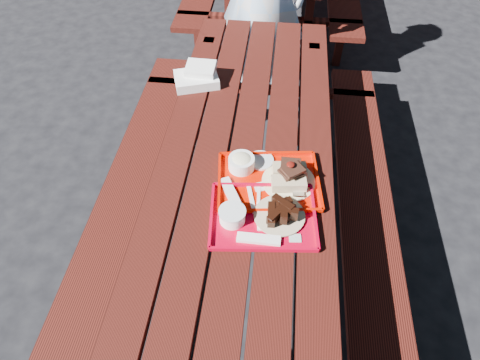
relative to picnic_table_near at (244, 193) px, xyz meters
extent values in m
plane|color=black|center=(0.00, 0.00, -0.56)|extent=(60.00, 60.00, 0.00)
cube|color=#47140D|center=(-0.30, 0.00, 0.17)|extent=(0.14, 2.40, 0.04)
cube|color=#47140D|center=(-0.15, 0.00, 0.17)|extent=(0.14, 2.40, 0.04)
cube|color=#47140D|center=(0.00, 0.00, 0.17)|extent=(0.14, 2.40, 0.04)
cube|color=#47140D|center=(0.15, 0.00, 0.17)|extent=(0.14, 2.40, 0.04)
cube|color=#47140D|center=(0.30, 0.00, 0.17)|extent=(0.14, 2.40, 0.04)
cube|color=#47140D|center=(-0.58, 0.00, -0.13)|extent=(0.25, 2.40, 0.04)
cube|color=#47140D|center=(-0.58, 0.84, -0.35)|extent=(0.06, 0.06, 0.42)
cube|color=#47140D|center=(0.58, 0.00, -0.13)|extent=(0.25, 2.40, 0.04)
cube|color=#47140D|center=(0.58, 0.84, -0.35)|extent=(0.06, 0.06, 0.42)
cube|color=#47140D|center=(-0.30, 0.96, -0.19)|extent=(0.06, 0.06, 0.75)
cube|color=#47140D|center=(0.30, 0.96, -0.19)|extent=(0.06, 0.06, 0.75)
cube|color=#47140D|center=(0.00, 0.96, -0.13)|extent=(1.40, 0.06, 0.04)
cube|color=#47140D|center=(-0.58, 1.96, -0.35)|extent=(0.06, 0.06, 0.42)
cube|color=#47140D|center=(0.58, 1.96, -0.35)|extent=(0.06, 0.06, 0.42)
cube|color=#47140D|center=(-0.30, 1.84, -0.19)|extent=(0.06, 0.06, 0.75)
cube|color=#47140D|center=(0.30, 1.84, -0.19)|extent=(0.06, 0.06, 0.75)
cube|color=#47140D|center=(0.00, 1.84, -0.13)|extent=(1.40, 0.06, 0.04)
cube|color=#C71100|center=(0.11, -0.09, 0.20)|extent=(0.43, 0.35, 0.01)
cube|color=#C71100|center=(0.09, 0.06, 0.21)|extent=(0.39, 0.06, 0.02)
cube|color=#C71100|center=(0.13, -0.25, 0.21)|extent=(0.39, 0.06, 0.02)
cube|color=#C71100|center=(0.30, -0.07, 0.21)|extent=(0.05, 0.30, 0.02)
cube|color=#C71100|center=(-0.09, -0.12, 0.21)|extent=(0.05, 0.30, 0.02)
cylinder|color=beige|center=(0.19, -0.08, 0.20)|extent=(0.21, 0.21, 0.01)
cube|color=tan|center=(0.19, -0.12, 0.23)|extent=(0.14, 0.08, 0.04)
cube|color=tan|center=(0.19, -0.05, 0.23)|extent=(0.14, 0.08, 0.04)
ellipsoid|color=#520E09|center=(0.19, -0.08, 0.31)|extent=(0.03, 0.03, 0.01)
cylinder|color=white|center=(-0.01, -0.03, 0.23)|extent=(0.11, 0.11, 0.05)
ellipsoid|color=beige|center=(-0.01, -0.03, 0.24)|extent=(0.09, 0.09, 0.04)
cylinder|color=silver|center=(0.07, 0.02, 0.20)|extent=(0.11, 0.11, 0.01)
cube|color=white|center=(-0.03, -0.18, 0.21)|extent=(0.12, 0.18, 0.01)
cube|color=white|center=(0.05, -0.19, 0.20)|extent=(0.05, 0.14, 0.01)
cube|color=white|center=(0.08, -0.20, 0.20)|extent=(0.02, 0.15, 0.00)
cube|color=silver|center=(0.08, -0.13, 0.20)|extent=(0.06, 0.06, 0.00)
cube|color=#B7011D|center=(0.10, -0.27, 0.19)|extent=(0.41, 0.33, 0.01)
cube|color=#B7011D|center=(0.09, -0.12, 0.21)|extent=(0.38, 0.05, 0.02)
cube|color=#B7011D|center=(0.11, -0.42, 0.21)|extent=(0.38, 0.05, 0.02)
cube|color=#B7011D|center=(0.29, -0.25, 0.21)|extent=(0.04, 0.30, 0.02)
cube|color=#B7011D|center=(-0.09, -0.29, 0.21)|extent=(0.04, 0.30, 0.02)
cube|color=white|center=(0.14, -0.27, 0.20)|extent=(0.14, 0.14, 0.01)
cylinder|color=tan|center=(0.16, -0.26, 0.21)|extent=(0.19, 0.19, 0.01)
cylinder|color=white|center=(-0.01, -0.30, 0.22)|extent=(0.10, 0.10, 0.05)
cylinder|color=silver|center=(-0.01, -0.30, 0.25)|extent=(0.10, 0.10, 0.01)
cube|color=white|center=(0.09, -0.37, 0.21)|extent=(0.16, 0.04, 0.01)
cube|color=#AEC7BE|center=(0.22, -0.35, 0.20)|extent=(0.05, 0.04, 0.00)
cube|color=white|center=(-0.29, 0.54, 0.21)|extent=(0.25, 0.21, 0.05)
cube|color=white|center=(-0.28, 0.57, 0.26)|extent=(0.15, 0.12, 0.04)
camera|label=1|loc=(0.12, -1.23, 1.48)|focal=32.00mm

